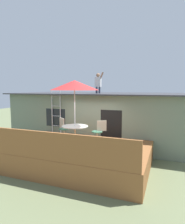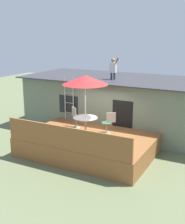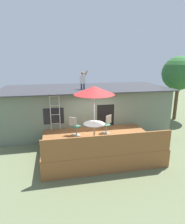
{
  "view_description": "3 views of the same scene",
  "coord_description": "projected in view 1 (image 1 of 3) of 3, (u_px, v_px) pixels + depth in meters",
  "views": [
    {
      "loc": [
        3.2,
        -7.02,
        3.03
      ],
      "look_at": [
        0.14,
        0.98,
        2.0
      ],
      "focal_mm": 31.79,
      "sensor_mm": 36.0,
      "label": 1
    },
    {
      "loc": [
        5.65,
        -10.5,
        4.99
      ],
      "look_at": [
        -0.21,
        0.59,
        1.63
      ],
      "focal_mm": 47.14,
      "sensor_mm": 36.0,
      "label": 2
    },
    {
      "loc": [
        -2.06,
        -8.68,
        4.53
      ],
      "look_at": [
        -0.09,
        0.91,
        1.86
      ],
      "focal_mm": 31.11,
      "sensor_mm": 36.0,
      "label": 3
    }
  ],
  "objects": [
    {
      "name": "patio_chair_right",
      "position": [
        99.0,
        132.0,
        8.12
      ],
      "size": [
        0.56,
        0.47,
        0.92
      ],
      "rotation": [
        0.0,
        0.0,
        -2.53
      ],
      "color": "#A59E8C",
      "rests_on": "deck"
    },
    {
      "name": "patio_table",
      "position": [
        75.0,
        130.0,
        7.87
      ],
      "size": [
        1.04,
        1.04,
        0.74
      ],
      "color": "#A59E8C",
      "rests_on": "deck"
    },
    {
      "name": "deck",
      "position": [
        80.0,
        154.0,
        7.96
      ],
      "size": [
        5.39,
        4.0,
        0.8
      ],
      "primitive_type": "cube",
      "color": "brown",
      "rests_on": "ground"
    },
    {
      "name": "patio_chair_left",
      "position": [
        63.0,
        129.0,
        8.74
      ],
      "size": [
        0.56,
        0.46,
        0.92
      ],
      "rotation": [
        0.0,
        0.0,
        -0.6
      ],
      "color": "#A59E8C",
      "rests_on": "deck"
    },
    {
      "name": "patio_umbrella",
      "position": [
        75.0,
        85.0,
        7.66
      ],
      "size": [
        1.9,
        1.9,
        2.54
      ],
      "color": "silver",
      "rests_on": "deck"
    },
    {
      "name": "ground_plane",
      "position": [
        81.0,
        164.0,
        8.01
      ],
      "size": [
        40.0,
        40.0,
        0.0
      ],
      "primitive_type": "plane",
      "color": "#66704C"
    },
    {
      "name": "person_figure",
      "position": [
        98.0,
        82.0,
        10.41
      ],
      "size": [
        0.47,
        0.2,
        1.11
      ],
      "color": "#33384C",
      "rests_on": "house"
    },
    {
      "name": "house",
      "position": [
        107.0,
        118.0,
        11.18
      ],
      "size": [
        10.5,
        4.5,
        2.76
      ],
      "color": "slate",
      "rests_on": "ground"
    },
    {
      "name": "deck_railing",
      "position": [
        54.0,
        147.0,
        6.05
      ],
      "size": [
        5.29,
        0.08,
        0.9
      ],
      "primitive_type": "cube",
      "color": "brown",
      "rests_on": "deck"
    },
    {
      "name": "step_ladder",
      "position": [
        56.0,
        111.0,
        9.91
      ],
      "size": [
        0.52,
        0.04,
        2.2
      ],
      "color": "silver",
      "rests_on": "deck"
    }
  ]
}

